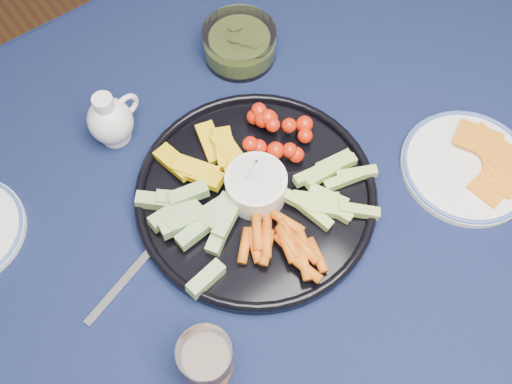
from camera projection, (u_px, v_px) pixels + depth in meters
dining_table at (303, 210)px, 0.94m from camera, size 1.67×1.07×0.75m
crudite_platter at (255, 193)px, 0.84m from camera, size 0.36×0.36×0.11m
creamer_pitcher at (111, 120)px, 0.87m from camera, size 0.09×0.07×0.10m
pickle_bowl at (240, 45)px, 0.96m from camera, size 0.12×0.12×0.06m
cheese_plate at (468, 165)px, 0.87m from camera, size 0.20×0.20×0.02m
juice_tumbler at (207, 359)px, 0.71m from camera, size 0.07×0.07×0.08m
fork_left at (142, 261)px, 0.81m from camera, size 0.19×0.08×0.00m
fork_right at (501, 173)px, 0.87m from camera, size 0.15×0.11×0.00m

